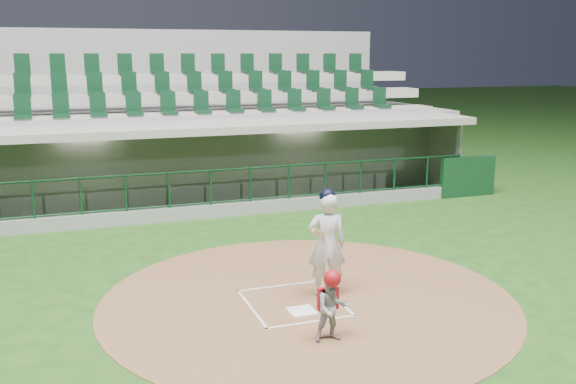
% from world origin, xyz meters
% --- Properties ---
extents(ground, '(120.00, 120.00, 0.00)m').
position_xyz_m(ground, '(0.00, 0.00, 0.00)').
color(ground, '#1C4513').
rests_on(ground, ground).
extents(dirt_circle, '(7.20, 7.20, 0.01)m').
position_xyz_m(dirt_circle, '(0.30, -0.20, 0.01)').
color(dirt_circle, brown).
rests_on(dirt_circle, ground).
extents(home_plate, '(0.43, 0.43, 0.02)m').
position_xyz_m(home_plate, '(0.00, -0.70, 0.02)').
color(home_plate, white).
rests_on(home_plate, dirt_circle).
extents(batter_box_chalk, '(1.55, 1.80, 0.01)m').
position_xyz_m(batter_box_chalk, '(0.00, -0.30, 0.02)').
color(batter_box_chalk, white).
rests_on(batter_box_chalk, ground).
extents(dugout_structure, '(16.40, 3.70, 3.00)m').
position_xyz_m(dugout_structure, '(0.11, 7.82, 0.97)').
color(dugout_structure, slate).
rests_on(dugout_structure, ground).
extents(seating_deck, '(17.00, 6.72, 5.15)m').
position_xyz_m(seating_deck, '(0.00, 10.91, 1.42)').
color(seating_deck, gray).
rests_on(seating_deck, ground).
extents(batter, '(0.92, 0.94, 1.93)m').
position_xyz_m(batter, '(0.67, -0.12, 0.97)').
color(batter, silver).
rests_on(batter, dirt_circle).
extents(catcher, '(0.53, 0.44, 1.10)m').
position_xyz_m(catcher, '(0.03, -1.85, 0.56)').
color(catcher, '#98989D').
rests_on(catcher, dirt_circle).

